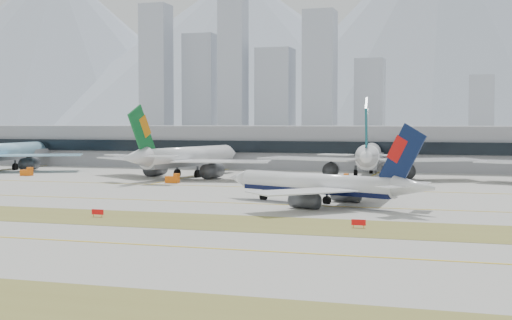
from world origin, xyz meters
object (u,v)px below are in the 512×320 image
(widebody_eva, at_px, (185,158))
(widebody_korean, at_px, (3,153))
(taxiing_airliner, at_px, (323,185))
(widebody_cathay, at_px, (369,157))
(terminal, at_px, (311,146))

(widebody_eva, bearing_deg, widebody_korean, 92.23)
(taxiing_airliner, relative_size, widebody_korean, 0.75)
(widebody_eva, xyz_separation_m, widebody_cathay, (52.76, 11.75, 0.45))
(widebody_eva, height_order, terminal, widebody_eva)
(widebody_eva, relative_size, widebody_cathay, 0.91)
(taxiing_airliner, bearing_deg, widebody_eva, -24.40)
(widebody_korean, distance_m, terminal, 107.89)
(widebody_eva, bearing_deg, terminal, -11.11)
(taxiing_airliner, height_order, widebody_korean, widebody_korean)
(widebody_korean, height_order, widebody_cathay, widebody_cathay)
(widebody_korean, distance_m, widebody_cathay, 124.66)
(widebody_korean, relative_size, terminal, 0.22)
(widebody_cathay, xyz_separation_m, terminal, (-27.62, 47.56, 1.38))
(taxiing_airliner, xyz_separation_m, widebody_eva, (-53.14, 58.87, 1.75))
(widebody_korean, relative_size, widebody_eva, 1.04)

